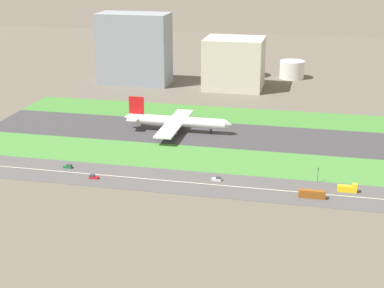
% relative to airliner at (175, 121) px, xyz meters
% --- Properties ---
extents(ground_plane, '(800.00, 800.00, 0.00)m').
position_rel_airliner_xyz_m(ground_plane, '(29.15, -0.00, -6.23)').
color(ground_plane, '#5B564C').
extents(runway, '(280.00, 46.00, 0.10)m').
position_rel_airliner_xyz_m(runway, '(29.15, -0.00, -6.18)').
color(runway, '#38383D').
rests_on(runway, ground_plane).
extents(grass_median_north, '(280.00, 36.00, 0.10)m').
position_rel_airliner_xyz_m(grass_median_north, '(29.15, 41.00, -6.18)').
color(grass_median_north, '#3D7A33').
rests_on(grass_median_north, ground_plane).
extents(grass_median_south, '(280.00, 36.00, 0.10)m').
position_rel_airliner_xyz_m(grass_median_south, '(29.15, -41.00, -6.18)').
color(grass_median_south, '#427F38').
rests_on(grass_median_south, ground_plane).
extents(highway, '(280.00, 28.00, 0.10)m').
position_rel_airliner_xyz_m(highway, '(29.15, -73.00, -6.18)').
color(highway, '#4C4C4F').
rests_on(highway, ground_plane).
extents(highway_centerline, '(266.00, 0.50, 0.01)m').
position_rel_airliner_xyz_m(highway_centerline, '(29.15, -73.00, -6.13)').
color(highway_centerline, silver).
rests_on(highway_centerline, highway).
extents(airliner, '(65.00, 56.00, 19.70)m').
position_rel_airliner_xyz_m(airliner, '(0.00, 0.00, 0.00)').
color(airliner, white).
rests_on(airliner, runway).
extents(car_1, '(4.40, 1.80, 2.00)m').
position_rel_airliner_xyz_m(car_1, '(-37.13, -68.00, -5.31)').
color(car_1, '#19662D').
rests_on(car_1, highway).
extents(bus_0, '(11.60, 2.50, 3.50)m').
position_rel_airliner_xyz_m(bus_0, '(80.49, -78.00, -4.41)').
color(bus_0, brown).
rests_on(bus_0, highway).
extents(truck_0, '(8.40, 2.50, 4.00)m').
position_rel_airliner_xyz_m(truck_0, '(95.87, -68.00, -4.56)').
color(truck_0, yellow).
rests_on(truck_0, highway).
extents(car_0, '(4.40, 1.80, 2.00)m').
position_rel_airliner_xyz_m(car_0, '(37.08, -68.00, -5.31)').
color(car_0, silver).
rests_on(car_0, highway).
extents(car_2, '(4.40, 1.80, 2.00)m').
position_rel_airliner_xyz_m(car_2, '(-19.95, -78.00, -5.31)').
color(car_2, '#B2191E').
rests_on(car_2, highway).
extents(traffic_light, '(0.36, 0.50, 7.20)m').
position_rel_airliner_xyz_m(traffic_light, '(82.59, -60.01, -1.94)').
color(traffic_light, '#4C4C51').
rests_on(traffic_light, highway).
extents(terminal_building, '(54.50, 26.88, 54.42)m').
position_rel_airliner_xyz_m(terminal_building, '(-60.85, 114.00, 20.98)').
color(terminal_building, gray).
rests_on(terminal_building, ground_plane).
extents(hangar_building, '(43.54, 35.31, 38.03)m').
position_rel_airliner_xyz_m(hangar_building, '(17.21, 114.00, 12.78)').
color(hangar_building, beige).
rests_on(hangar_building, ground_plane).
extents(fuel_tank_west, '(25.73, 25.73, 14.60)m').
position_rel_airliner_xyz_m(fuel_tank_west, '(20.36, 159.00, 1.07)').
color(fuel_tank_west, silver).
rests_on(fuel_tank_west, ground_plane).
extents(fuel_tank_centre, '(19.87, 19.87, 14.20)m').
position_rel_airliner_xyz_m(fuel_tank_centre, '(58.45, 159.00, 0.87)').
color(fuel_tank_centre, silver).
rests_on(fuel_tank_centre, ground_plane).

